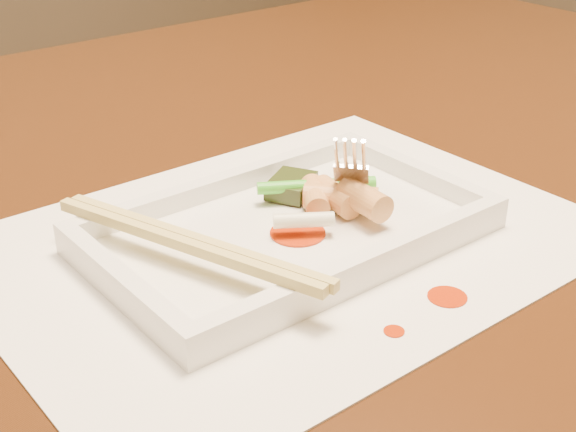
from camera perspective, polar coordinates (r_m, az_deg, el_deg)
table at (r=0.69m, az=-3.38°, el=-4.76°), size 1.40×0.90×0.75m
placemat at (r=0.54m, az=-0.00°, el=-1.76°), size 0.40×0.30×0.00m
sauce_splatter_a at (r=0.49m, az=11.26°, el=-5.65°), size 0.02×0.02×0.00m
sauce_splatter_b at (r=0.46m, az=7.55°, el=-8.12°), size 0.01×0.01×0.00m
plate_base at (r=0.54m, az=-0.00°, el=-1.32°), size 0.26×0.16×0.01m
plate_rim_far at (r=0.59m, az=-4.50°, el=2.32°), size 0.26×0.01×0.01m
plate_rim_near at (r=0.49m, az=5.46°, el=-3.44°), size 0.26×0.01×0.01m
plate_rim_left at (r=0.48m, az=-11.75°, el=-4.58°), size 0.01×0.14×0.01m
plate_rim_right at (r=0.61m, az=9.12°, el=3.07°), size 0.01×0.14×0.01m
veg_piece at (r=0.58m, az=0.24°, el=2.18°), size 0.05×0.04×0.01m
scallion_white at (r=0.52m, az=1.13°, el=-0.29°), size 0.04×0.03×0.01m
scallion_green at (r=0.57m, az=2.05°, el=2.20°), size 0.08×0.05×0.01m
chopstick_a at (r=0.49m, az=-7.54°, el=-1.97°), size 0.07×0.19×0.01m
chopstick_b at (r=0.49m, az=-6.75°, el=-1.69°), size 0.07×0.19×0.01m
fork at (r=0.56m, az=4.48°, el=8.51°), size 0.09×0.10×0.14m
sauce_blob_0 at (r=0.53m, az=0.69°, el=-1.23°), size 0.04×0.04×0.00m
rice_cake_0 at (r=0.56m, az=3.77°, el=1.29°), size 0.05×0.05×0.02m
rice_cake_1 at (r=0.56m, az=1.92°, el=1.40°), size 0.04×0.04×0.02m
rice_cake_2 at (r=0.54m, az=5.44°, el=1.18°), size 0.02×0.04×0.02m
rice_cake_3 at (r=0.56m, az=3.44°, el=1.38°), size 0.02×0.04×0.02m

